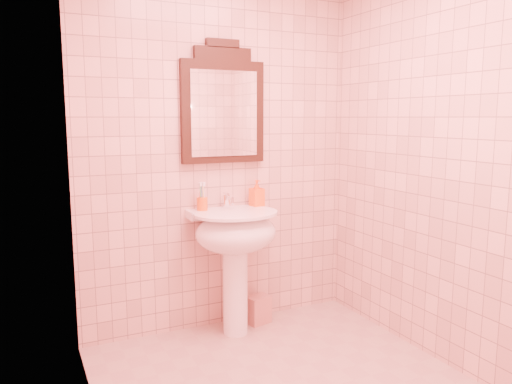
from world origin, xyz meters
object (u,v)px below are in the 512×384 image
soap_dispenser (257,193)px  pedestal_sink (235,241)px  towel (258,310)px  mirror (223,107)px  toothbrush_cup (202,204)px

soap_dispenser → pedestal_sink: bearing=-155.5°
pedestal_sink → towel: size_ratio=4.26×
mirror → toothbrush_cup: bearing=-162.6°
towel → soap_dispenser: bearing=79.2°
mirror → towel: (0.22, -0.11, -1.46)m
mirror → towel: 1.48m
pedestal_sink → mirror: 0.93m
mirror → soap_dispenser: size_ratio=4.41×
toothbrush_cup → towel: toothbrush_cup is taller
mirror → towel: size_ratio=4.12×
pedestal_sink → toothbrush_cup: toothbrush_cup is taller
towel → mirror: bearing=153.9°
toothbrush_cup → towel: 0.91m
mirror → toothbrush_cup: size_ratio=4.93×
mirror → pedestal_sink: bearing=-90.0°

